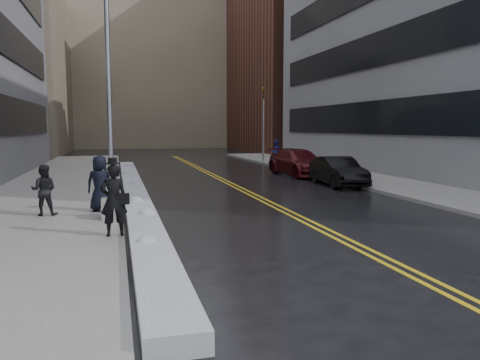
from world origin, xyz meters
TOP-DOWN VIEW (x-y plane):
  - ground at (0.00, 0.00)m, footprint 160.00×160.00m
  - sidewalk_west at (-5.75, 10.00)m, footprint 5.50×50.00m
  - sidewalk_east at (10.00, 10.00)m, footprint 4.00×50.00m
  - lane_line_left at (2.35, 10.00)m, footprint 0.12×50.00m
  - lane_line_right at (2.65, 10.00)m, footprint 0.12×50.00m
  - snow_ridge at (-2.45, 8.00)m, footprint 0.90×30.00m
  - building_east_far at (19.00, 42.00)m, footprint 14.00×20.00m
  - building_far at (2.00, 60.00)m, footprint 36.00×16.00m
  - lamppost at (-3.30, 2.00)m, footprint 0.65×0.65m
  - fire_hydrant at (9.00, 10.00)m, footprint 0.26×0.26m
  - traffic_signal at (8.50, 24.00)m, footprint 0.16×0.20m
  - pedestrian_fedora at (-3.24, -0.42)m, footprint 0.69×0.47m
  - pedestrian_b at (-5.37, 3.03)m, footprint 0.83×0.68m
  - pedestrian_c at (-3.69, 3.37)m, footprint 1.02×0.80m
  - pedestrian_east at (8.38, 20.60)m, footprint 1.09×0.99m
  - car_black at (7.50, 8.59)m, footprint 1.81×4.48m
  - car_maroon at (7.50, 13.81)m, footprint 2.65×5.60m

SIDE VIEW (x-z plane):
  - ground at x=0.00m, z-range 0.00..0.00m
  - lane_line_left at x=2.35m, z-range 0.00..0.01m
  - lane_line_right at x=2.65m, z-range 0.00..0.01m
  - sidewalk_west at x=-5.75m, z-range 0.00..0.15m
  - sidewalk_east at x=10.00m, z-range 0.00..0.15m
  - snow_ridge at x=-2.45m, z-range 0.00..0.34m
  - fire_hydrant at x=9.00m, z-range 0.18..0.91m
  - car_black at x=7.50m, z-range 0.00..1.45m
  - car_maroon at x=7.50m, z-range 0.00..1.58m
  - pedestrian_b at x=-5.37m, z-range 0.15..1.75m
  - pedestrian_east at x=8.38m, z-range 0.15..1.97m
  - pedestrian_fedora at x=-3.24m, z-range 0.15..1.98m
  - pedestrian_c at x=-3.69m, z-range 0.15..1.99m
  - lamppost at x=-3.30m, z-range -1.28..6.35m
  - traffic_signal at x=8.50m, z-range 0.40..6.40m
  - building_far at x=2.00m, z-range 0.00..22.00m
  - building_east_far at x=19.00m, z-range 0.00..28.00m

